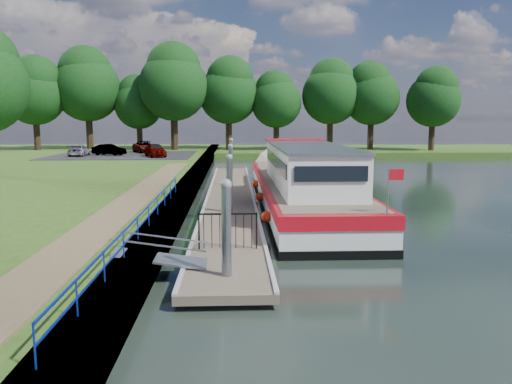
{
  "coord_description": "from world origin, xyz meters",
  "views": [
    {
      "loc": [
        0.2,
        -13.07,
        4.45
      ],
      "look_at": [
        1.13,
        7.67,
        1.4
      ],
      "focal_mm": 35.0,
      "sensor_mm": 36.0,
      "label": 1
    }
  ],
  "objects_px": {
    "car_c": "(79,150)",
    "car_d": "(146,147)",
    "pontoon": "(230,200)",
    "car_b": "(109,150)",
    "car_a": "(155,150)",
    "barge": "(299,184)"
  },
  "relations": [
    {
      "from": "car_c",
      "to": "car_d",
      "type": "xyz_separation_m",
      "value": [
        5.66,
        4.9,
        0.07
      ]
    },
    {
      "from": "car_a",
      "to": "car_c",
      "type": "bearing_deg",
      "value": 147.87
    },
    {
      "from": "pontoon",
      "to": "barge",
      "type": "distance_m",
      "value": 3.73
    },
    {
      "from": "barge",
      "to": "car_d",
      "type": "distance_m",
      "value": 31.89
    },
    {
      "from": "car_d",
      "to": "barge",
      "type": "bearing_deg",
      "value": -91.01
    },
    {
      "from": "car_a",
      "to": "car_d",
      "type": "xyz_separation_m",
      "value": [
        -2.01,
        6.36,
        -0.04
      ]
    },
    {
      "from": "pontoon",
      "to": "car_b",
      "type": "relative_size",
      "value": 8.95
    },
    {
      "from": "car_b",
      "to": "car_c",
      "type": "bearing_deg",
      "value": 123.39
    },
    {
      "from": "car_c",
      "to": "car_b",
      "type": "bearing_deg",
      "value": -167.62
    },
    {
      "from": "barge",
      "to": "car_d",
      "type": "bearing_deg",
      "value": 113.98
    },
    {
      "from": "car_c",
      "to": "car_d",
      "type": "distance_m",
      "value": 7.49
    },
    {
      "from": "barge",
      "to": "car_c",
      "type": "relative_size",
      "value": 5.74
    },
    {
      "from": "car_b",
      "to": "car_d",
      "type": "xyz_separation_m",
      "value": [
        2.92,
        4.18,
        0.06
      ]
    },
    {
      "from": "pontoon",
      "to": "car_a",
      "type": "xyz_separation_m",
      "value": [
        -7.36,
        22.33,
        1.3
      ]
    },
    {
      "from": "pontoon",
      "to": "car_d",
      "type": "height_order",
      "value": "car_d"
    },
    {
      "from": "barge",
      "to": "car_c",
      "type": "height_order",
      "value": "barge"
    },
    {
      "from": "car_a",
      "to": "car_b",
      "type": "xyz_separation_m",
      "value": [
        -4.93,
        2.18,
        -0.1
      ]
    },
    {
      "from": "pontoon",
      "to": "barge",
      "type": "height_order",
      "value": "barge"
    },
    {
      "from": "car_a",
      "to": "barge",
      "type": "bearing_deg",
      "value": -85.59
    },
    {
      "from": "pontoon",
      "to": "barge",
      "type": "xyz_separation_m",
      "value": [
        3.6,
        -0.44,
        0.9
      ]
    },
    {
      "from": "pontoon",
      "to": "barge",
      "type": "bearing_deg",
      "value": -6.98
    },
    {
      "from": "car_c",
      "to": "pontoon",
      "type": "bearing_deg",
      "value": 120.07
    }
  ]
}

